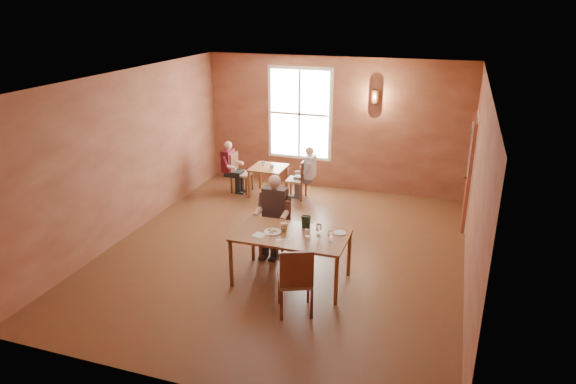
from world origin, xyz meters
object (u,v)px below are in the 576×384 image
(chair_diner_main, at_px, (275,231))
(diner_maroon, at_px, (240,168))
(diner_main, at_px, (274,222))
(main_table, at_px, (291,258))
(chair_diner_maroon, at_px, (242,173))
(chair_diner_white, at_px, (296,179))
(second_table, at_px, (269,181))
(chair_empty, at_px, (295,279))
(diner_white, at_px, (297,174))

(chair_diner_main, height_order, diner_maroon, diner_maroon)
(diner_main, bearing_deg, diner_maroon, -56.99)
(main_table, xyz_separation_m, diner_main, (-0.50, 0.62, 0.27))
(chair_diner_maroon, bearing_deg, chair_diner_white, 90.00)
(main_table, distance_m, chair_diner_maroon, 4.15)
(main_table, distance_m, second_table, 3.83)
(diner_main, distance_m, chair_diner_maroon, 3.36)
(chair_diner_white, bearing_deg, main_table, -163.71)
(chair_diner_main, height_order, diner_main, diner_main)
(chair_empty, relative_size, chair_diner_maroon, 1.15)
(second_table, xyz_separation_m, diner_white, (0.68, 0.00, 0.24))
(second_table, distance_m, diner_white, 0.72)
(chair_empty, distance_m, diner_white, 4.42)
(chair_diner_white, bearing_deg, diner_white, -90.00)
(main_table, distance_m, chair_empty, 0.85)
(chair_empty, xyz_separation_m, diner_maroon, (-2.65, 4.23, 0.05))
(chair_diner_maroon, bearing_deg, second_table, 90.00)
(chair_diner_maroon, height_order, diner_maroon, diner_maroon)
(diner_main, xyz_separation_m, diner_white, (-0.48, 2.83, -0.10))
(second_table, xyz_separation_m, chair_diner_white, (0.65, 0.00, 0.11))
(diner_main, relative_size, second_table, 1.81)
(chair_diner_main, relative_size, chair_diner_white, 1.11)
(chair_diner_white, height_order, diner_white, diner_white)
(chair_diner_main, distance_m, chair_empty, 1.65)
(diner_maroon, bearing_deg, diner_main, 33.01)
(chair_empty, xyz_separation_m, second_table, (-1.97, 4.23, -0.19))
(chair_empty, bearing_deg, diner_main, 97.21)
(diner_main, relative_size, diner_white, 1.18)
(main_table, bearing_deg, chair_empty, -68.16)
(diner_main, height_order, diner_maroon, diner_main)
(diner_main, distance_m, chair_diner_white, 2.88)
(chair_diner_white, relative_size, diner_maroon, 0.77)
(second_table, xyz_separation_m, diner_maroon, (-0.68, 0.00, 0.24))
(chair_diner_main, xyz_separation_m, diner_white, (-0.48, 2.80, 0.08))
(chair_diner_white, bearing_deg, diner_maroon, 90.00)
(diner_main, distance_m, second_table, 3.08)
(chair_diner_white, distance_m, chair_diner_maroon, 1.30)
(chair_diner_main, relative_size, diner_maroon, 0.86)
(second_table, bearing_deg, chair_diner_maroon, 180.00)
(main_table, relative_size, diner_main, 1.28)
(chair_empty, distance_m, chair_diner_maroon, 4.98)
(second_table, relative_size, diner_maroon, 0.65)
(second_table, distance_m, chair_diner_maroon, 0.66)
(main_table, relative_size, chair_empty, 1.66)
(chair_diner_white, bearing_deg, diner_main, -169.82)
(main_table, height_order, diner_main, diner_main)
(chair_diner_maroon, distance_m, diner_maroon, 0.12)
(diner_white, distance_m, chair_diner_maroon, 1.34)
(diner_white, relative_size, diner_maroon, 0.99)
(diner_main, bearing_deg, chair_diner_maroon, -57.42)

